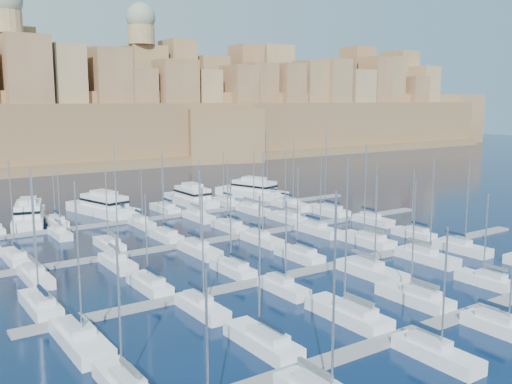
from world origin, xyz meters
TOP-DOWN VIEW (x-y plane):
  - ground at (0.00, 0.00)m, footprint 600.00×600.00m
  - pontoon_near at (0.00, -34.00)m, footprint 84.00×2.00m
  - pontoon_mid_near at (0.00, -12.00)m, footprint 84.00×2.00m
  - pontoon_mid_far at (0.00, 10.00)m, footprint 84.00×2.00m
  - pontoon_far at (0.00, 32.00)m, footprint 84.00×2.00m
  - sailboat_1 at (-22.73, -28.32)m, footprint 2.88×9.59m
  - sailboat_2 at (-11.31, -27.84)m, footprint 3.17×10.58m
  - sailboat_3 at (-1.37, -28.31)m, footprint 2.88×9.61m
  - sailboat_4 at (11.04, -29.22)m, footprint 2.33×7.76m
  - sailboat_8 at (-11.34, -39.15)m, footprint 2.56×8.53m
  - sailboat_9 at (-0.98, -39.14)m, footprint 2.55×8.50m
  - sailboat_12 at (-37.58, -6.49)m, footprint 2.78×9.26m
  - sailboat_13 at (-24.68, -6.75)m, footprint 2.62×8.73m
  - sailboat_14 at (-12.67, -6.96)m, footprint 2.49×8.30m
  - sailboat_15 at (-0.96, -6.62)m, footprint 2.70×8.99m
  - sailboat_16 at (13.48, -5.91)m, footprint 3.13×10.43m
  - sailboat_17 at (23.50, -7.09)m, footprint 2.41×8.03m
  - sailboat_18 at (-36.83, -18.21)m, footprint 3.20×10.67m
  - sailboat_19 at (-23.14, -17.12)m, footprint 2.53×8.45m
  - sailboat_20 at (-11.70, -16.84)m, footprint 2.37×7.89m
  - sailboat_21 at (1.86, -18.18)m, footprint 3.18×10.61m
  - sailboat_22 at (13.55, -17.78)m, footprint 2.94×9.79m
  - sailboat_23 at (22.21, -17.44)m, footprint 2.73×9.11m
  - sailboat_24 at (-35.61, 15.39)m, footprint 2.70×9.01m
  - sailboat_25 at (-21.81, 15.07)m, footprint 2.51×8.36m
  - sailboat_26 at (-12.04, 15.36)m, footprint 2.68×8.94m
  - sailboat_27 at (0.57, 15.34)m, footprint 2.67×8.90m
  - sailboat_28 at (13.65, 15.52)m, footprint 2.78×9.28m
  - sailboat_29 at (24.59, 16.30)m, footprint 3.26×10.87m
  - sailboat_30 at (-35.48, 4.58)m, footprint 2.72×9.07m
  - sailboat_31 at (-24.46, 4.72)m, footprint 2.63×8.78m
  - sailboat_32 at (-11.64, 4.38)m, footprint 2.84×9.48m
  - sailboat_33 at (-0.10, 4.58)m, footprint 2.72×9.08m
  - sailboat_34 at (11.93, 4.37)m, footprint 2.85×9.49m
  - sailboat_35 at (25.91, 4.77)m, footprint 2.60×8.67m
  - sailboat_37 at (-24.00, 37.17)m, footprint 2.56×8.55m
  - sailboat_38 at (-11.65, 38.20)m, footprint 3.20×10.66m
  - sailboat_39 at (-1.59, 37.56)m, footprint 2.80×9.35m
  - sailboat_40 at (12.78, 37.11)m, footprint 2.53×8.44m
  - sailboat_41 at (25.12, 37.66)m, footprint 2.87×9.56m
  - sailboat_43 at (-26.04, 27.35)m, footprint 2.25×7.49m
  - sailboat_44 at (-11.25, 27.18)m, footprint 2.36×7.85m
  - sailboat_45 at (0.27, 26.62)m, footprint 2.69×8.98m
  - sailboat_46 at (12.97, 26.50)m, footprint 2.77×9.24m
  - sailboat_47 at (22.74, 25.85)m, footprint 3.16×10.54m
  - motor_yacht_a at (-27.69, 41.92)m, footprint 9.81×18.27m
  - motor_yacht_b at (-13.16, 42.41)m, footprint 9.98×19.33m
  - motor_yacht_c at (6.79, 41.59)m, footprint 5.10×16.86m
  - motor_yacht_d at (23.70, 42.34)m, footprint 10.89×19.18m
  - fortified_city at (-0.19, 155.26)m, footprint 460.00×108.95m

SIDE VIEW (x-z plane):
  - ground at x=0.00m, z-range 0.00..0.00m
  - pontoon_near at x=0.00m, z-range 0.00..0.40m
  - pontoon_mid_near at x=0.00m, z-range 0.00..0.40m
  - pontoon_mid_far at x=0.00m, z-range 0.00..0.40m
  - pontoon_far at x=0.00m, z-range 0.00..0.40m
  - sailboat_44 at x=-11.25m, z-range -5.11..6.54m
  - sailboat_20 at x=-11.70m, z-range -5.13..6.56m
  - sailboat_4 at x=11.04m, z-range -5.31..6.74m
  - sailboat_43 at x=-26.04m, z-range -5.37..6.81m
  - sailboat_17 at x=23.50m, z-range -5.35..6.79m
  - sailboat_37 at x=-24.00m, z-range -5.22..6.66m
  - sailboat_40 at x=12.78m, z-range -5.42..6.87m
  - sailboat_13 at x=-24.68m, z-range -5.38..6.83m
  - sailboat_45 at x=0.27m, z-range -5.34..6.79m
  - sailboat_8 at x=-11.34m, z-range -5.63..7.08m
  - sailboat_9 at x=-0.98m, z-range -5.71..7.17m
  - sailboat_25 at x=-21.81m, z-range -5.80..7.26m
  - sailboat_27 at x=0.57m, z-range -5.67..7.13m
  - sailboat_31 at x=-24.46m, z-range -5.78..7.25m
  - sailboat_14 at x=-12.67m, z-range -5.94..7.41m
  - sailboat_39 at x=-1.59m, z-range -5.43..6.90m
  - sailboat_35 at x=25.91m, z-range -6.07..7.54m
  - sailboat_46 at x=12.97m, z-range -5.96..7.44m
  - sailboat_32 at x=-11.64m, z-range -5.87..7.35m
  - sailboat_15 at x=-0.96m, z-range -6.19..7.67m
  - sailboat_19 at x=-23.14m, z-range -6.44..7.92m
  - sailboat_28 at x=13.65m, z-range -6.48..7.97m
  - sailboat_34 at x=11.93m, z-range -6.48..7.98m
  - sailboat_23 at x=22.21m, z-range -6.64..8.14m
  - sailboat_3 at x=-1.37m, z-range -6.51..8.01m
  - sailboat_24 at x=-35.61m, z-range -6.81..8.32m
  - sailboat_30 at x=-35.48m, z-range -6.80..8.31m
  - sailboat_33 at x=-0.10m, z-range -6.83..8.34m
  - sailboat_26 at x=-12.04m, z-range -6.86..8.37m
  - sailboat_1 at x=-22.73m, z-range -6.66..8.17m
  - sailboat_12 at x=-37.58m, z-range -6.94..8.46m
  - sailboat_21 at x=1.86m, z-range -6.23..7.75m
  - sailboat_22 at x=13.55m, z-range -6.97..8.49m
  - sailboat_41 at x=25.12m, z-range -7.26..8.79m
  - sailboat_47 at x=22.74m, z-range -7.01..8.54m
  - sailboat_38 at x=-11.65m, z-range -7.11..8.66m
  - sailboat_18 at x=-36.83m, z-range -7.38..8.93m
  - sailboat_16 at x=13.48m, z-range -7.58..9.13m
  - sailboat_2 at x=-11.31m, z-range -8.04..9.61m
  - sailboat_29 at x=24.59m, z-range -7.94..9.52m
  - motor_yacht_a at x=-27.69m, z-range -0.90..4.35m
  - motor_yacht_b at x=-13.16m, z-range -0.90..4.35m
  - motor_yacht_c at x=6.79m, z-range -0.90..4.35m
  - motor_yacht_d at x=23.70m, z-range -0.90..4.35m
  - fortified_city at x=-0.19m, z-range -15.02..44.50m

